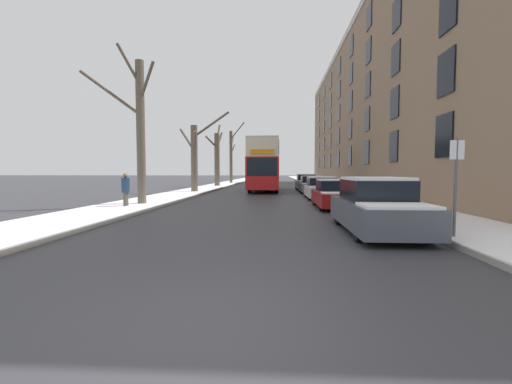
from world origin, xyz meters
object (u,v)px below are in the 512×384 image
Objects in this scene: bare_tree_left_2 at (217,158)px; parked_car_2 at (321,188)px; parked_car_0 at (376,207)px; double_decker_bus at (265,163)px; parked_car_4 at (306,182)px; bare_tree_left_1 at (195,155)px; street_sign_post at (456,184)px; bare_tree_left_0 at (139,129)px; bare_tree_left_3 at (231,155)px; parked_car_3 at (312,185)px; pedestrian_left_sidewalk at (126,189)px; parked_car_1 at (336,195)px; oncoming_van at (255,175)px.

parked_car_2 is (9.33, -15.98, -2.60)m from bare_tree_left_2.
double_decker_bus is at bearing 100.53° from parked_car_0.
parked_car_0 is 0.99× the size of parked_car_4.
bare_tree_left_1 is 2.68× the size of street_sign_post.
bare_tree_left_3 is (0.11, 32.12, 0.34)m from bare_tree_left_0.
parked_car_0 is 17.64m from parked_car_3.
pedestrian_left_sidewalk is (-5.63, -15.41, -1.55)m from double_decker_bus.
parked_car_1 is (-0.00, 6.39, -0.08)m from parked_car_0.
bare_tree_left_2 is at bearing 108.59° from parked_car_0.
parked_car_0 is 1.06× the size of parked_car_3.
bare_tree_left_1 is 1.49× the size of parked_car_2.
double_decker_bus is at bearing 153.41° from pedestrian_left_sidewalk.
parked_car_0 is at bearing -61.49° from bare_tree_left_1.
oncoming_van is (3.26, 0.10, -2.81)m from bare_tree_left_3.
parked_car_0 reaches higher than parked_car_1.
bare_tree_left_3 reaches higher than parked_car_3.
bare_tree_left_2 is 1.60× the size of parked_car_2.
bare_tree_left_2 is at bearing 120.28° from parked_car_2.
bare_tree_left_0 is 19.34m from parked_car_4.
parked_car_1 is at bearing -74.92° from double_decker_bus.
bare_tree_left_1 reaches higher than parked_car_4.
parked_car_2 is (9.18, -26.78, -3.41)m from bare_tree_left_3.
parked_car_2 is (9.11, -5.01, -2.30)m from bare_tree_left_1.
parked_car_0 is at bearing 134.82° from street_sign_post.
parked_car_4 is at bearing -26.34° from bare_tree_left_2.
bare_tree_left_3 is 33.61m from parked_car_1.
oncoming_van is at bearing 84.02° from bare_tree_left_0.
street_sign_post is at bearing -76.66° from double_decker_bus.
oncoming_van reaches higher than parked_car_4.
parked_car_1 is (9.11, -10.37, -2.33)m from bare_tree_left_1.
bare_tree_left_2 is 23.44m from parked_car_1.
bare_tree_left_1 is at bearing -98.31° from oncoming_van.
parked_car_2 is 13.25m from street_sign_post.
parked_car_0 is (3.83, -20.63, -1.73)m from double_decker_bus.
parked_car_3 is at bearing -90.00° from parked_car_4.
bare_tree_left_3 is 1.96× the size of parked_car_2.
bare_tree_left_2 is 18.68m from parked_car_2.
bare_tree_left_2 is 10.84m from bare_tree_left_3.
bare_tree_left_3 is at bearing 89.81° from bare_tree_left_0.
parked_car_4 is at bearing 32.99° from double_decker_bus.
bare_tree_left_3 is 4.31m from oncoming_van.
bare_tree_left_0 is 4.63× the size of pedestrian_left_sidewalk.
bare_tree_left_2 is at bearing -90.79° from bare_tree_left_3.
bare_tree_left_2 is at bearing 127.71° from double_decker_bus.
pedestrian_left_sidewalk is at bearing -96.05° from oncoming_van.
double_decker_bus is 5.18m from parked_car_3.
parked_car_2 is at bearing -90.00° from parked_car_4.
bare_tree_left_3 reaches higher than bare_tree_left_1.
bare_tree_left_1 is at bearing 89.01° from bare_tree_left_0.
double_decker_bus reaches higher than parked_car_2.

